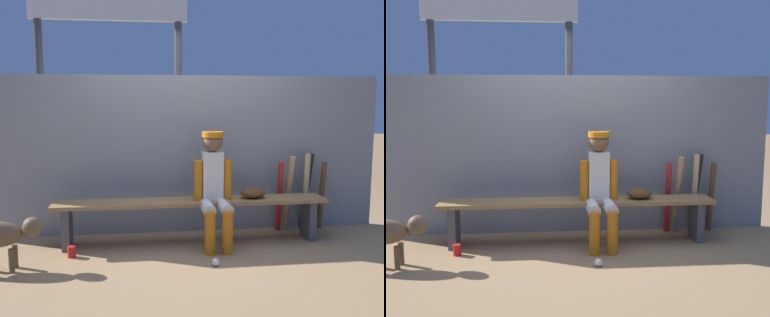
{
  "view_description": "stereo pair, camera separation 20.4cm",
  "coord_description": "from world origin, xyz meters",
  "views": [
    {
      "loc": [
        -0.59,
        -4.51,
        1.53
      ],
      "look_at": [
        0.0,
        0.0,
        0.93
      ],
      "focal_mm": 40.35,
      "sensor_mm": 36.0,
      "label": 1
    },
    {
      "loc": [
        -0.39,
        -4.53,
        1.53
      ],
      "look_at": [
        0.0,
        0.0,
        0.93
      ],
      "focal_mm": 40.35,
      "sensor_mm": 36.0,
      "label": 2
    }
  ],
  "objects": [
    {
      "name": "baseball_glove",
      "position": [
        0.67,
        0.0,
        0.54
      ],
      "size": [
        0.28,
        0.2,
        0.12
      ],
      "primitive_type": "ellipsoid",
      "color": "#593819",
      "rests_on": "dugout_bench"
    },
    {
      "name": "dog",
      "position": [
        -1.82,
        -0.55,
        0.34
      ],
      "size": [
        0.84,
        0.2,
        0.49
      ],
      "color": "brown",
      "rests_on": "ground_plane"
    },
    {
      "name": "ground_plane",
      "position": [
        0.0,
        0.0,
        0.0
      ],
      "size": [
        30.0,
        30.0,
        0.0
      ],
      "primitive_type": "plane",
      "color": "#9E7A51"
    },
    {
      "name": "cup_on_bench",
      "position": [
        0.28,
        0.02,
        0.53
      ],
      "size": [
        0.08,
        0.08,
        0.11
      ],
      "primitive_type": "cylinder",
      "color": "#1E47AD",
      "rests_on": "dugout_bench"
    },
    {
      "name": "player_seated",
      "position": [
        0.22,
        -0.11,
        0.66
      ],
      "size": [
        0.41,
        0.55,
        1.22
      ],
      "color": "silver",
      "rests_on": "ground_plane"
    },
    {
      "name": "cup_on_ground",
      "position": [
        -1.24,
        -0.29,
        0.06
      ],
      "size": [
        0.08,
        0.08,
        0.11
      ],
      "primitive_type": "cylinder",
      "color": "red",
      "rests_on": "ground_plane"
    },
    {
      "name": "chainlink_fence",
      "position": [
        0.0,
        0.44,
        0.91
      ],
      "size": [
        4.61,
        0.03,
        1.83
      ],
      "primitive_type": "cube",
      "color": "gray",
      "rests_on": "ground_plane"
    },
    {
      "name": "bat_aluminum_black",
      "position": [
        1.43,
        0.34,
        0.47
      ],
      "size": [
        0.11,
        0.24,
        0.93
      ],
      "primitive_type": "cylinder",
      "rotation": [
        0.19,
        0.0,
        0.2
      ],
      "color": "black",
      "rests_on": "ground_plane"
    },
    {
      "name": "bat_wood_tan",
      "position": [
        1.18,
        0.29,
        0.45
      ],
      "size": [
        0.1,
        0.27,
        0.91
      ],
      "primitive_type": "cylinder",
      "rotation": [
        0.22,
        0.0,
        0.12
      ],
      "color": "tan",
      "rests_on": "ground_plane"
    },
    {
      "name": "dugout_bench",
      "position": [
        0.0,
        0.0,
        0.38
      ],
      "size": [
        2.94,
        0.36,
        0.48
      ],
      "color": "olive",
      "rests_on": "ground_plane"
    },
    {
      "name": "scoreboard",
      "position": [
        -0.85,
        1.43,
        2.67
      ],
      "size": [
        2.34,
        0.27,
        3.76
      ],
      "color": "#3F3F42",
      "rests_on": "ground_plane"
    },
    {
      "name": "bat_wood_dark",
      "position": [
        1.61,
        0.3,
        0.41
      ],
      "size": [
        0.07,
        0.17,
        0.83
      ],
      "primitive_type": "cylinder",
      "rotation": [
        0.13,
        0.0,
        -0.01
      ],
      "color": "brown",
      "rests_on": "ground_plane"
    },
    {
      "name": "bat_wood_natural",
      "position": [
        1.39,
        0.27,
        0.46
      ],
      "size": [
        0.08,
        0.14,
        0.93
      ],
      "primitive_type": "cylinder",
      "rotation": [
        0.07,
        0.0,
        0.1
      ],
      "color": "tan",
      "rests_on": "ground_plane"
    },
    {
      "name": "baseball",
      "position": [
        0.13,
        -0.7,
        0.04
      ],
      "size": [
        0.07,
        0.07,
        0.07
      ],
      "primitive_type": "sphere",
      "color": "white",
      "rests_on": "ground_plane"
    },
    {
      "name": "bat_aluminum_red",
      "position": [
        1.07,
        0.28,
        0.42
      ],
      "size": [
        0.08,
        0.19,
        0.84
      ],
      "primitive_type": "cylinder",
      "rotation": [
        0.15,
        0.0,
        -0.11
      ],
      "color": "#B22323",
      "rests_on": "ground_plane"
    }
  ]
}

